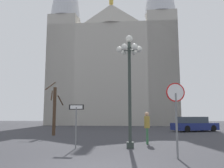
{
  "coord_description": "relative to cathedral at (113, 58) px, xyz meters",
  "views": [
    {
      "loc": [
        0.91,
        -7.0,
        1.59
      ],
      "look_at": [
        -0.18,
        17.48,
        4.87
      ],
      "focal_mm": 37.56,
      "sensor_mm": 36.0,
      "label": 1
    }
  ],
  "objects": [
    {
      "name": "pedestrian_walking",
      "position": [
        2.96,
        -27.33,
        -10.62
      ],
      "size": [
        0.32,
        0.32,
        1.78
      ],
      "color": "#33663F",
      "rests_on": "ground"
    },
    {
      "name": "bare_tree",
      "position": [
        -3.95,
        -21.93,
        -9.62
      ],
      "size": [
        1.41,
        1.38,
        4.43
      ],
      "color": "#473323",
      "rests_on": "ground"
    },
    {
      "name": "stop_sign",
      "position": [
        3.61,
        -31.76,
        -9.74
      ],
      "size": [
        0.72,
        0.15,
        2.83
      ],
      "color": "slate",
      "rests_on": "ground"
    },
    {
      "name": "one_way_arrow_sign",
      "position": [
        -0.69,
        -29.3,
        -10.31
      ],
      "size": [
        0.75,
        0.1,
        2.12
      ],
      "color": "slate",
      "rests_on": "ground"
    },
    {
      "name": "cathedral",
      "position": [
        0.0,
        0.0,
        0.0
      ],
      "size": [
        21.78,
        13.49,
        38.13
      ],
      "color": "#ADA89E",
      "rests_on": "ground"
    },
    {
      "name": "street_lamp",
      "position": [
        1.95,
        -29.04,
        -7.82
      ],
      "size": [
        1.33,
        1.19,
        5.71
      ],
      "color": "#2D3833",
      "rests_on": "ground"
    },
    {
      "name": "parked_car_near_navy",
      "position": [
        8.71,
        -16.76,
        -11.03
      ],
      "size": [
        4.85,
        3.32,
        1.45
      ],
      "color": "navy",
      "rests_on": "ground"
    }
  ]
}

